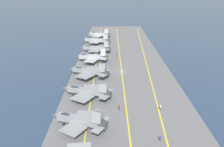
# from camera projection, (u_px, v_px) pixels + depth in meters

# --- Properties ---
(ground_plane) EXTENTS (2000.00, 2000.00, 0.00)m
(ground_plane) POSITION_uv_depth(u_px,v_px,m) (122.00, 72.00, 97.33)
(ground_plane) COLOR navy
(carrier_deck) EXTENTS (211.49, 40.10, 0.40)m
(carrier_deck) POSITION_uv_depth(u_px,v_px,m) (122.00, 72.00, 97.25)
(carrier_deck) COLOR slate
(carrier_deck) RESTS_ON ground
(deck_stripe_foul_line) EXTENTS (190.06, 10.96, 0.01)m
(deck_stripe_foul_line) POSITION_uv_depth(u_px,v_px,m) (148.00, 72.00, 97.23)
(deck_stripe_foul_line) COLOR yellow
(deck_stripe_foul_line) RESTS_ON carrier_deck
(deck_stripe_centerline) EXTENTS (190.34, 0.36, 0.01)m
(deck_stripe_centerline) POSITION_uv_depth(u_px,v_px,m) (122.00, 72.00, 97.18)
(deck_stripe_centerline) COLOR yellow
(deck_stripe_centerline) RESTS_ON carrier_deck
(deck_stripe_edge_line) EXTENTS (190.33, 2.28, 0.01)m
(deck_stripe_edge_line) POSITION_uv_depth(u_px,v_px,m) (95.00, 72.00, 97.13)
(deck_stripe_edge_line) COLOR yellow
(deck_stripe_edge_line) RESTS_ON carrier_deck
(parked_jet_second) EXTENTS (11.99, 15.33, 5.97)m
(parked_jet_second) POSITION_uv_depth(u_px,v_px,m) (79.00, 120.00, 58.65)
(parked_jet_second) COLOR gray
(parked_jet_second) RESTS_ON carrier_deck
(parked_jet_third) EXTENTS (13.11, 16.92, 5.66)m
(parked_jet_third) POSITION_uv_depth(u_px,v_px,m) (87.00, 91.00, 74.55)
(parked_jet_third) COLOR gray
(parked_jet_third) RESTS_ON carrier_deck
(parked_jet_fourth) EXTENTS (13.53, 17.02, 6.08)m
(parked_jet_fourth) POSITION_uv_depth(u_px,v_px,m) (89.00, 71.00, 90.95)
(parked_jet_fourth) COLOR gray
(parked_jet_fourth) RESTS_ON carrier_deck
(parked_jet_fifth) EXTENTS (13.49, 15.12, 6.62)m
(parked_jet_fifth) POSITION_uv_depth(u_px,v_px,m) (92.00, 57.00, 107.84)
(parked_jet_fifth) COLOR #9EA3A8
(parked_jet_fifth) RESTS_ON carrier_deck
(parked_jet_sixth) EXTENTS (13.06, 16.49, 5.80)m
(parked_jet_sixth) POSITION_uv_depth(u_px,v_px,m) (96.00, 48.00, 122.73)
(parked_jet_sixth) COLOR gray
(parked_jet_sixth) RESTS_ON carrier_deck
(parked_jet_seventh) EXTENTS (11.86, 17.25, 6.01)m
(parked_jet_seventh) POSITION_uv_depth(u_px,v_px,m) (96.00, 40.00, 139.74)
(parked_jet_seventh) COLOR #93999E
(parked_jet_seventh) RESTS_ON carrier_deck
(parked_jet_eighth) EXTENTS (13.20, 15.97, 6.20)m
(parked_jet_eighth) POSITION_uv_depth(u_px,v_px,m) (99.00, 34.00, 154.88)
(parked_jet_eighth) COLOR #9EA3A8
(parked_jet_eighth) RESTS_ON carrier_deck
(crew_blue_vest) EXTENTS (0.46, 0.43, 1.72)m
(crew_blue_vest) POSITION_uv_depth(u_px,v_px,m) (161.00, 138.00, 54.30)
(crew_blue_vest) COLOR #4C473D
(crew_blue_vest) RESTS_ON carrier_deck
(crew_purple_vest) EXTENTS (0.43, 0.46, 1.81)m
(crew_purple_vest) POSITION_uv_depth(u_px,v_px,m) (117.00, 55.00, 116.14)
(crew_purple_vest) COLOR #383328
(crew_purple_vest) RESTS_ON carrier_deck
(crew_red_vest) EXTENTS (0.45, 0.45, 1.78)m
(crew_red_vest) POSITION_uv_depth(u_px,v_px,m) (119.00, 107.00, 67.75)
(crew_red_vest) COLOR #383328
(crew_red_vest) RESTS_ON carrier_deck
(crew_yellow_vest) EXTENTS (0.40, 0.29, 1.75)m
(crew_yellow_vest) POSITION_uv_depth(u_px,v_px,m) (134.00, 39.00, 149.51)
(crew_yellow_vest) COLOR #4C473D
(crew_yellow_vest) RESTS_ON carrier_deck
(crew_white_vest) EXTENTS (0.42, 0.46, 1.73)m
(crew_white_vest) POSITION_uv_depth(u_px,v_px,m) (160.00, 107.00, 67.72)
(crew_white_vest) COLOR #4C473D
(crew_white_vest) RESTS_ON carrier_deck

